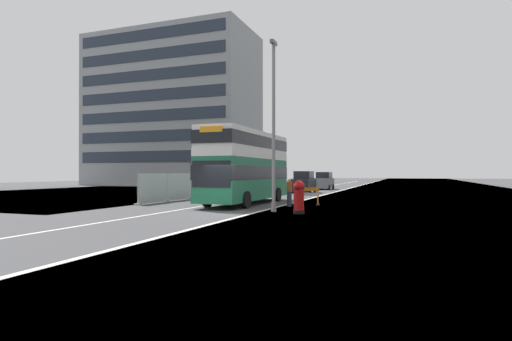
{
  "coord_description": "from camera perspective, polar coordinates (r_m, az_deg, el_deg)",
  "views": [
    {
      "loc": [
        9.25,
        -19.13,
        2.07
      ],
      "look_at": [
        0.42,
        4.37,
        2.2
      ],
      "focal_mm": 28.86,
      "sensor_mm": 36.0,
      "label": 1
    }
  ],
  "objects": [
    {
      "name": "double_decker_bus",
      "position": [
        27.22,
        -1.32,
        0.66
      ],
      "size": [
        2.81,
        10.54,
        4.74
      ],
      "color": "#1E6B47",
      "rests_on": "ground"
    },
    {
      "name": "bare_tree_far_verge_mid",
      "position": [
        59.55,
        -0.84,
        -0.25
      ],
      "size": [
        2.35,
        2.4,
        4.44
      ],
      "color": "#4C3D2D",
      "rests_on": "ground"
    },
    {
      "name": "ground",
      "position": [
        21.28,
        -3.75,
        -6.01
      ],
      "size": [
        140.0,
        280.0,
        0.1
      ],
      "color": "#38383A"
    },
    {
      "name": "bare_tree_far_verge_far",
      "position": [
        69.3,
        -0.77,
        -0.06
      ],
      "size": [
        2.64,
        2.3,
        4.6
      ],
      "color": "#4C3D2D",
      "rests_on": "ground"
    },
    {
      "name": "pedestrian_at_kerb",
      "position": [
        25.27,
        4.63,
        -3.01
      ],
      "size": [
        0.34,
        0.34,
        1.73
      ],
      "color": "#2D3342",
      "rests_on": "ground"
    },
    {
      "name": "construction_site_fence",
      "position": [
        34.28,
        -7.55,
        -2.1
      ],
      "size": [
        0.44,
        17.2,
        2.07
      ],
      "color": "#A8AAAD",
      "rests_on": "ground"
    },
    {
      "name": "roadworks_barrier",
      "position": [
        26.52,
        7.07,
        -3.28
      ],
      "size": [
        1.61,
        0.57,
        1.11
      ],
      "color": "orange",
      "rests_on": "ground"
    },
    {
      "name": "car_receding_far",
      "position": [
        58.79,
        6.9,
        -1.37
      ],
      "size": [
        1.95,
        4.31,
        2.07
      ],
      "color": "navy",
      "rests_on": "ground"
    },
    {
      "name": "lamppost_foreground",
      "position": [
        21.89,
        2.46,
        5.55
      ],
      "size": [
        0.29,
        0.7,
        9.08
      ],
      "color": "gray",
      "rests_on": "ground"
    },
    {
      "name": "red_pillar_postbox",
      "position": [
        20.83,
        5.95,
        -3.46
      ],
      "size": [
        0.59,
        0.59,
        1.68
      ],
      "color": "black",
      "rests_on": "ground"
    },
    {
      "name": "car_receding_mid",
      "position": [
        51.49,
        9.44,
        -1.48
      ],
      "size": [
        1.93,
        4.41,
        2.15
      ],
      "color": "slate",
      "rests_on": "ground"
    },
    {
      "name": "bare_tree_far_verge_near",
      "position": [
        47.83,
        -7.82,
        -0.03
      ],
      "size": [
        2.34,
        2.41,
        5.43
      ],
      "color": "#4C3D2D",
      "rests_on": "ground"
    },
    {
      "name": "backdrop_office_block",
      "position": [
        71.2,
        -11.46,
        8.11
      ],
      "size": [
        27.39,
        13.51,
        24.96
      ],
      "color": "gray",
      "rests_on": "ground"
    },
    {
      "name": "car_oncoming_near",
      "position": [
        42.24,
        6.65,
        -1.71
      ],
      "size": [
        1.97,
        3.89,
        2.22
      ],
      "color": "black",
      "rests_on": "ground"
    }
  ]
}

